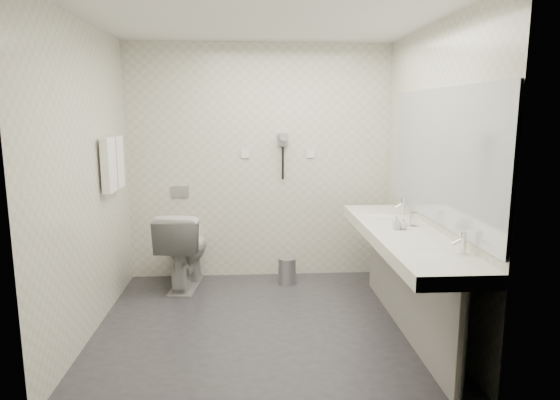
{
  "coord_description": "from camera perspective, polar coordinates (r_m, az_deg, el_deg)",
  "views": [
    {
      "loc": [
        -0.11,
        -3.97,
        1.79
      ],
      "look_at": [
        0.15,
        0.15,
        1.05
      ],
      "focal_mm": 31.55,
      "sensor_mm": 36.0,
      "label": 1
    }
  ],
  "objects": [
    {
      "name": "wall_right",
      "position": [
        4.28,
        17.1,
        2.47
      ],
      "size": [
        0.0,
        2.6,
        2.6
      ],
      "primitive_type": "plane",
      "rotation": [
        1.57,
        0.0,
        -1.57
      ],
      "color": "silver",
      "rests_on": "floor"
    },
    {
      "name": "dryer_cradle",
      "position": [
        5.26,
        0.32,
        7.02
      ],
      "size": [
        0.1,
        0.04,
        0.14
      ],
      "primitive_type": "cube",
      "color": "gray",
      "rests_on": "wall_back"
    },
    {
      "name": "mirror",
      "position": [
        4.07,
        18.04,
        4.87
      ],
      "size": [
        0.02,
        2.2,
        1.05
      ],
      "primitive_type": "cube",
      "color": "#B2BCC6",
      "rests_on": "wall_right"
    },
    {
      "name": "toilet",
      "position": [
        5.17,
        -11.08,
        -5.59
      ],
      "size": [
        0.53,
        0.83,
        0.8
      ],
      "primitive_type": "imported",
      "rotation": [
        0.0,
        0.0,
        3.04
      ],
      "color": "white",
      "rests_on": "floor"
    },
    {
      "name": "wall_left",
      "position": [
        4.21,
        -21.46,
        2.08
      ],
      "size": [
        0.0,
        2.6,
        2.6
      ],
      "primitive_type": "plane",
      "rotation": [
        1.57,
        0.0,
        1.57
      ],
      "color": "silver",
      "rests_on": "floor"
    },
    {
      "name": "vanity_post_near",
      "position": [
        3.33,
        20.34,
        -15.65
      ],
      "size": [
        0.06,
        0.06,
        0.75
      ],
      "primitive_type": "cylinder",
      "color": "silver",
      "rests_on": "floor"
    },
    {
      "name": "basin_far",
      "position": [
        4.68,
        11.76,
        -1.81
      ],
      "size": [
        0.4,
        0.31,
        0.05
      ],
      "primitive_type": "ellipsoid",
      "color": "white",
      "rests_on": "vanity_counter"
    },
    {
      "name": "bin_lid",
      "position": [
        5.19,
        0.83,
        -6.82
      ],
      "size": [
        0.19,
        0.19,
        0.02
      ],
      "primitive_type": "cylinder",
      "color": "#B2B5BA",
      "rests_on": "pedal_bin"
    },
    {
      "name": "vanity_post_far",
      "position": [
        5.17,
        11.03,
        -5.89
      ],
      "size": [
        0.06,
        0.06,
        0.75
      ],
      "primitive_type": "cylinder",
      "color": "silver",
      "rests_on": "floor"
    },
    {
      "name": "wall_back",
      "position": [
        5.29,
        -2.41,
        4.32
      ],
      "size": [
        2.8,
        0.0,
        2.8
      ],
      "primitive_type": "plane",
      "rotation": [
        1.57,
        0.0,
        0.0
      ],
      "color": "silver",
      "rests_on": "floor"
    },
    {
      "name": "switch_plate_a",
      "position": [
        5.27,
        -4.05,
        5.37
      ],
      "size": [
        0.09,
        0.02,
        0.09
      ],
      "primitive_type": "cube",
      "color": "white",
      "rests_on": "wall_back"
    },
    {
      "name": "ceiling",
      "position": [
        4.03,
        -2.13,
        20.31
      ],
      "size": [
        2.8,
        2.8,
        0.0
      ],
      "primitive_type": "plane",
      "rotation": [
        3.14,
        0.0,
        0.0
      ],
      "color": "silver",
      "rests_on": "wall_back"
    },
    {
      "name": "towel_far",
      "position": [
        4.84,
        -18.38,
        4.2
      ],
      "size": [
        0.07,
        0.24,
        0.48
      ],
      "primitive_type": "cube",
      "color": "white",
      "rests_on": "towel_rail"
    },
    {
      "name": "switch_plate_b",
      "position": [
        5.31,
        3.55,
        5.41
      ],
      "size": [
        0.09,
        0.02,
        0.09
      ],
      "primitive_type": "cube",
      "color": "white",
      "rests_on": "wall_back"
    },
    {
      "name": "basin_near",
      "position": [
        3.49,
        17.4,
        -6.22
      ],
      "size": [
        0.4,
        0.31,
        0.05
      ],
      "primitive_type": "ellipsoid",
      "color": "white",
      "rests_on": "vanity_counter"
    },
    {
      "name": "faucet_near",
      "position": [
        3.54,
        20.44,
        -4.66
      ],
      "size": [
        0.04,
        0.04,
        0.15
      ],
      "primitive_type": "cylinder",
      "color": "silver",
      "rests_on": "vanity_counter"
    },
    {
      "name": "dryer_cord",
      "position": [
        5.26,
        0.33,
        4.29
      ],
      "size": [
        0.02,
        0.02,
        0.35
      ],
      "primitive_type": "cylinder",
      "color": "black",
      "rests_on": "dryer_cradle"
    },
    {
      "name": "flush_plate",
      "position": [
        5.37,
        -11.49,
        0.98
      ],
      "size": [
        0.18,
        0.02,
        0.12
      ],
      "primitive_type": "cube",
      "color": "#B2B5BA",
      "rests_on": "wall_back"
    },
    {
      "name": "pedal_bin",
      "position": [
        5.23,
        0.83,
        -8.28
      ],
      "size": [
        0.21,
        0.21,
        0.26
      ],
      "primitive_type": "cylinder",
      "rotation": [
        0.0,
        0.0,
        0.14
      ],
      "color": "#B2B5BA",
      "rests_on": "floor"
    },
    {
      "name": "soap_bottle_b",
      "position": [
        4.12,
        14.11,
        -2.7
      ],
      "size": [
        0.1,
        0.1,
        0.09
      ],
      "primitive_type": "imported",
      "rotation": [
        0.0,
        0.0,
        -0.68
      ],
      "color": "silver",
      "rests_on": "vanity_counter"
    },
    {
      "name": "vanity_panel",
      "position": [
        4.22,
        14.21,
        -9.76
      ],
      "size": [
        0.03,
        2.15,
        0.75
      ],
      "primitive_type": "cube",
      "color": "gray",
      "rests_on": "floor"
    },
    {
      "name": "towel_near",
      "position": [
        4.57,
        -19.26,
        3.83
      ],
      "size": [
        0.07,
        0.24,
        0.48
      ],
      "primitive_type": "cube",
      "color": "white",
      "rests_on": "towel_rail"
    },
    {
      "name": "towel_rail",
      "position": [
        4.69,
        -19.08,
        6.69
      ],
      "size": [
        0.02,
        0.62,
        0.02
      ],
      "primitive_type": "cylinder",
      "rotation": [
        1.57,
        0.0,
        0.0
      ],
      "color": "silver",
      "rests_on": "wall_left"
    },
    {
      "name": "soap_bottle_a",
      "position": [
        4.1,
        13.32,
        -2.56
      ],
      "size": [
        0.06,
        0.06,
        0.11
      ],
      "primitive_type": "imported",
      "rotation": [
        0.0,
        0.0,
        0.07
      ],
      "color": "silver",
      "rests_on": "vanity_counter"
    },
    {
      "name": "wall_front",
      "position": [
        2.72,
        -1.23,
        -1.3
      ],
      "size": [
        2.8,
        0.0,
        2.8
      ],
      "primitive_type": "plane",
      "rotation": [
        -1.57,
        0.0,
        0.0
      ],
      "color": "silver",
      "rests_on": "floor"
    },
    {
      "name": "faucet_far",
      "position": [
        4.72,
        14.08,
        -0.69
      ],
      "size": [
        0.04,
        0.04,
        0.15
      ],
      "primitive_type": "cylinder",
      "color": "silver",
      "rests_on": "vanity_counter"
    },
    {
      "name": "vanity_counter",
      "position": [
        4.09,
        14.14,
        -4.17
      ],
      "size": [
        0.55,
        2.2,
        0.1
      ],
      "primitive_type": "cube",
      "color": "white",
      "rests_on": "floor"
    },
    {
      "name": "dryer_barrel",
      "position": [
        5.18,
        0.38,
        7.31
      ],
      "size": [
        0.08,
        0.14,
        0.08
      ],
      "primitive_type": "cylinder",
      "rotation": [
        1.57,
        0.0,
        0.0
      ],
      "color": "gray",
      "rests_on": "dryer_cradle"
    },
    {
      "name": "floor",
      "position": [
        4.35,
        -1.9,
        -14.11
      ],
      "size": [
        2.8,
        2.8,
        0.0
      ],
      "primitive_type": "plane",
      "color": "#2C2C31",
      "rests_on": "ground"
    },
    {
      "name": "glass_left",
      "position": [
        4.26,
        15.2,
        -2.16
      ],
      "size": [
        0.08,
        0.08,
        0.11
      ],
      "primitive_type": "cylinder",
      "rotation": [
        0.0,
        0.0,
        -0.4
      ],
      "color": "silver",
      "rests_on": "vanity_counter"
    }
  ]
}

